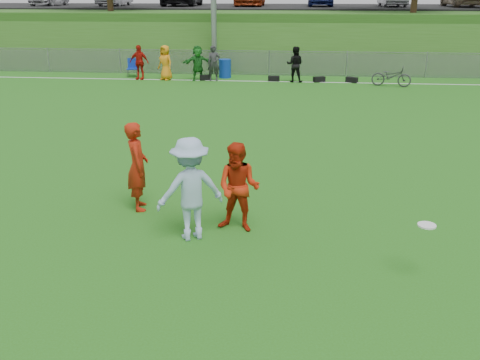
# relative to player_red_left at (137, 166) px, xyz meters

# --- Properties ---
(ground) EXTENTS (120.00, 120.00, 0.00)m
(ground) POSITION_rel_player_red_left_xyz_m (1.79, -1.68, -0.92)
(ground) COLOR #276515
(ground) RESTS_ON ground
(sideline_far) EXTENTS (60.00, 0.10, 0.01)m
(sideline_far) POSITION_rel_player_red_left_xyz_m (1.79, 16.32, -0.91)
(sideline_far) COLOR white
(sideline_far) RESTS_ON ground
(fence) EXTENTS (58.00, 0.06, 1.30)m
(fence) POSITION_rel_player_red_left_xyz_m (1.79, 18.32, -0.27)
(fence) COLOR gray
(fence) RESTS_ON ground
(berm) EXTENTS (120.00, 18.00, 3.00)m
(berm) POSITION_rel_player_red_left_xyz_m (1.79, 29.32, 0.58)
(berm) COLOR #2A5618
(berm) RESTS_ON ground
(parking_lot) EXTENTS (120.00, 12.00, 0.10)m
(parking_lot) POSITION_rel_player_red_left_xyz_m (1.79, 31.32, 2.13)
(parking_lot) COLOR black
(parking_lot) RESTS_ON berm
(spectator_row) EXTENTS (8.69, 1.04, 1.69)m
(spectator_row) POSITION_rel_player_red_left_xyz_m (-1.31, 16.32, -0.07)
(spectator_row) COLOR #B4150C
(spectator_row) RESTS_ON ground
(gear_bags) EXTENTS (7.80, 0.50, 0.26)m
(gear_bags) POSITION_rel_player_red_left_xyz_m (2.77, 16.42, -0.79)
(gear_bags) COLOR black
(gear_bags) RESTS_ON ground
(player_red_left) EXTENTS (0.62, 0.77, 1.83)m
(player_red_left) POSITION_rel_player_red_left_xyz_m (0.00, 0.00, 0.00)
(player_red_left) COLOR #A41E0B
(player_red_left) RESTS_ON ground
(player_red_center) EXTENTS (0.94, 0.80, 1.70)m
(player_red_center) POSITION_rel_player_red_left_xyz_m (2.15, -0.84, -0.07)
(player_red_center) COLOR red
(player_red_center) RESTS_ON ground
(player_blue) EXTENTS (1.41, 1.18, 1.90)m
(player_blue) POSITION_rel_player_red_left_xyz_m (1.33, -1.26, 0.03)
(player_blue) COLOR #9EBADB
(player_blue) RESTS_ON ground
(frisbee) EXTENTS (0.28, 0.28, 0.03)m
(frisbee) POSITION_rel_player_red_left_xyz_m (5.19, -2.38, 0.01)
(frisbee) COLOR silver
(frisbee) RESTS_ON ground
(recycling_bin) EXTENTS (0.75, 0.75, 0.92)m
(recycling_bin) POSITION_rel_player_red_left_xyz_m (-0.41, 17.32, -0.45)
(recycling_bin) COLOR #0E339B
(recycling_bin) RESTS_ON ground
(camp_chair) EXTENTS (0.58, 0.59, 0.92)m
(camp_chair) POSITION_rel_player_red_left_xyz_m (-5.20, 17.14, -0.64)
(camp_chair) COLOR #0E2B9D
(camp_chair) RESTS_ON ground
(bicycle) EXTENTS (1.89, 1.05, 0.94)m
(bicycle) POSITION_rel_player_red_left_xyz_m (7.61, 15.52, -0.44)
(bicycle) COLOR #2D2C2F
(bicycle) RESTS_ON ground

